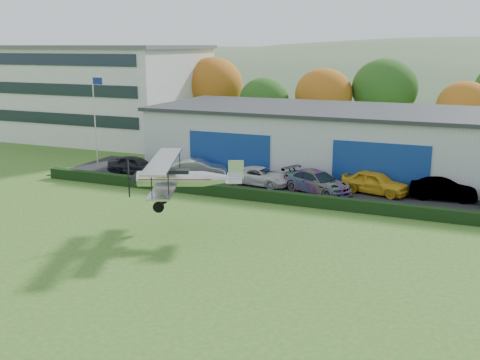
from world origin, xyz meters
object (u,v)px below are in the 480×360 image
at_px(car_5, 443,189).
at_px(car_2, 261,176).
at_px(office_block, 107,92).
at_px(car_3, 317,182).
at_px(flagpole, 95,111).
at_px(car_4, 375,182).
at_px(car_1, 198,169).
at_px(car_0, 135,165).
at_px(hangar, 393,143).
at_px(biplane, 180,177).

bearing_deg(car_5, car_2, 90.07).
height_order(office_block, car_3, office_block).
xyz_separation_m(flagpole, car_4, (24.74, -0.95, -3.91)).
xyz_separation_m(car_1, car_2, (5.39, -0.08, -0.09)).
relative_size(office_block, car_2, 4.25).
height_order(flagpole, car_0, flagpole).
distance_m(office_block, flagpole, 15.33).
bearing_deg(car_0, office_block, 36.57).
relative_size(flagpole, car_2, 1.65).
height_order(hangar, car_3, hangar).
relative_size(car_1, car_4, 0.96).
relative_size(office_block, car_1, 4.46).
xyz_separation_m(hangar, office_block, (-33.00, 7.02, 2.56)).
distance_m(flagpole, biplane, 21.18).
distance_m(hangar, car_5, 8.35).
relative_size(office_block, biplane, 2.81).
xyz_separation_m(office_block, car_5, (37.48, -13.82, -4.43)).
distance_m(office_block, car_0, 20.97).
bearing_deg(car_4, car_3, 123.10).
height_order(car_4, biplane, biplane).
height_order(flagpole, car_1, flagpole).
relative_size(hangar, car_5, 9.17).
bearing_deg(office_block, car_4, -23.01).
relative_size(office_block, flagpole, 2.57).
bearing_deg(office_block, flagpole, -58.03).
relative_size(car_3, car_5, 1.23).
height_order(car_5, biplane, biplane).
distance_m(office_block, car_5, 40.19).
relative_size(car_0, biplane, 0.62).
xyz_separation_m(car_0, car_3, (15.37, 0.10, 0.02)).
xyz_separation_m(car_1, car_5, (18.47, 0.82, -0.03)).
relative_size(office_block, car_3, 3.79).
height_order(car_3, car_4, car_4).
height_order(car_0, car_1, car_0).
xyz_separation_m(car_1, car_3, (9.94, -0.64, 0.03)).
xyz_separation_m(car_0, car_1, (5.43, 0.73, -0.01)).
relative_size(hangar, car_0, 8.99).
height_order(car_1, car_5, car_1).
bearing_deg(car_5, biplane, 130.27).
distance_m(flagpole, car_0, 7.15).
bearing_deg(biplane, car_5, 22.04).
height_order(car_1, car_2, car_1).
bearing_deg(car_4, car_2, 109.62).
bearing_deg(flagpole, car_5, -1.60).
distance_m(hangar, car_2, 11.71).
relative_size(car_2, car_5, 1.10).
height_order(office_block, car_5, office_block).
xyz_separation_m(car_2, car_5, (13.08, 0.90, 0.06)).
distance_m(car_4, biplane, 15.71).
bearing_deg(car_3, hangar, -2.20).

